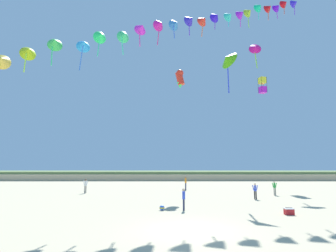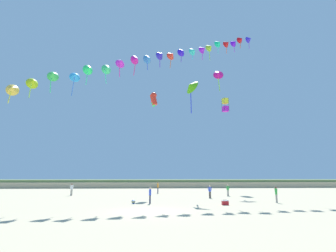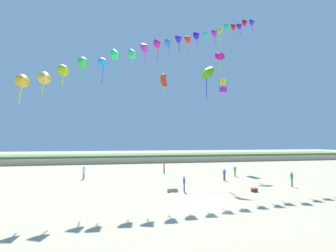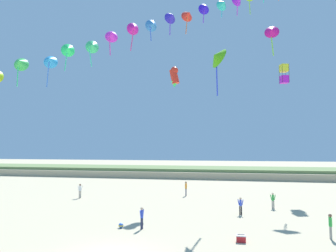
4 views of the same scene
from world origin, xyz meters
The scene contains 15 objects.
ground_plane centered at (0.00, 0.00, 0.00)m, with size 240.00×240.00×0.00m, color #C1B28E.
dune_ridge centered at (0.00, 46.05, 0.90)m, with size 120.00×13.24×1.81m.
person_near_left centered at (7.23, 11.76, 0.87)m, with size 0.53×0.21×1.51m.
person_near_right centered at (10.39, 15.02, 0.87)m, with size 0.53×0.21×1.51m.
person_mid_center centered at (12.54, 5.78, 0.91)m, with size 0.22×0.55×1.58m.
person_far_left centered at (-10.57, 17.08, 0.94)m, with size 0.52×0.39×1.63m.
person_far_right centered at (1.24, 20.98, 1.00)m, with size 0.24×0.61×1.74m.
person_far_center centered at (0.08, 5.71, 0.90)m, with size 0.21×0.54×1.56m.
kite_banner_string centered at (0.41, 10.81, 17.37)m, with size 34.86×20.71×26.15m.
large_kite_low_lead centered at (0.43, 17.55, 13.89)m, with size 1.23×0.93×2.37m.
large_kite_mid_trail centered at (11.90, 22.97, 20.42)m, with size 1.94×1.36×4.18m.
large_kite_high_solo centered at (13.76, 25.91, 15.58)m, with size 1.16×1.16×2.52m.
large_kite_outer_drift centered at (5.30, 12.85, 14.39)m, with size 2.34×2.51×4.80m.
beach_cooler centered at (6.89, 4.10, 0.21)m, with size 0.58×0.41×0.46m.
beach_ball centered at (-1.50, 5.74, 0.18)m, with size 0.36×0.36×0.36m.
Camera 2 is at (0.11, -20.14, 2.53)m, focal length 28.00 mm.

